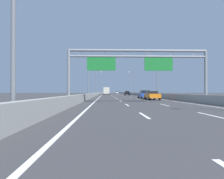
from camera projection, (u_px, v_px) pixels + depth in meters
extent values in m
plane|color=#38383A|center=(114.00, 94.00, 99.05)|extent=(260.00, 260.00, 0.00)
cube|color=white|center=(144.00, 115.00, 11.54)|extent=(0.16, 3.00, 0.01)
cube|color=white|center=(127.00, 105.00, 20.53)|extent=(0.16, 3.00, 0.01)
cube|color=white|center=(121.00, 101.00, 29.53)|extent=(0.16, 3.00, 0.01)
cube|color=white|center=(117.00, 99.00, 38.52)|extent=(0.16, 3.00, 0.01)
cube|color=white|center=(115.00, 97.00, 47.52)|extent=(0.16, 3.00, 0.01)
cube|color=white|center=(113.00, 96.00, 56.51)|extent=(0.16, 3.00, 0.01)
cube|color=white|center=(112.00, 96.00, 65.51)|extent=(0.16, 3.00, 0.01)
cube|color=white|center=(111.00, 95.00, 74.50)|extent=(0.16, 3.00, 0.01)
cube|color=white|center=(111.00, 95.00, 83.50)|extent=(0.16, 3.00, 0.01)
cube|color=white|center=(110.00, 95.00, 92.49)|extent=(0.16, 3.00, 0.01)
cube|color=white|center=(110.00, 94.00, 101.49)|extent=(0.16, 3.00, 0.01)
cube|color=white|center=(110.00, 94.00, 110.49)|extent=(0.16, 3.00, 0.01)
cube|color=white|center=(109.00, 94.00, 119.48)|extent=(0.16, 3.00, 0.01)
cube|color=white|center=(109.00, 94.00, 128.48)|extent=(0.16, 3.00, 0.01)
cube|color=white|center=(109.00, 94.00, 137.47)|extent=(0.16, 3.00, 0.01)
cube|color=white|center=(109.00, 94.00, 146.47)|extent=(0.16, 3.00, 0.01)
cube|color=white|center=(108.00, 93.00, 155.46)|extent=(0.16, 3.00, 0.01)
cube|color=white|center=(210.00, 115.00, 11.65)|extent=(0.16, 3.00, 0.01)
cube|color=white|center=(164.00, 105.00, 20.64)|extent=(0.16, 3.00, 0.01)
cube|color=white|center=(146.00, 101.00, 29.64)|extent=(0.16, 3.00, 0.01)
cube|color=white|center=(137.00, 99.00, 38.63)|extent=(0.16, 3.00, 0.01)
cube|color=white|center=(131.00, 97.00, 47.63)|extent=(0.16, 3.00, 0.01)
cube|color=white|center=(127.00, 96.00, 56.62)|extent=(0.16, 3.00, 0.01)
cube|color=white|center=(124.00, 96.00, 65.62)|extent=(0.16, 3.00, 0.01)
cube|color=white|center=(122.00, 95.00, 74.61)|extent=(0.16, 3.00, 0.01)
cube|color=white|center=(120.00, 95.00, 83.61)|extent=(0.16, 3.00, 0.01)
cube|color=white|center=(119.00, 95.00, 92.60)|extent=(0.16, 3.00, 0.01)
cube|color=white|center=(117.00, 94.00, 101.60)|extent=(0.16, 3.00, 0.01)
cube|color=white|center=(116.00, 94.00, 110.60)|extent=(0.16, 3.00, 0.01)
cube|color=white|center=(116.00, 94.00, 119.59)|extent=(0.16, 3.00, 0.01)
cube|color=white|center=(115.00, 94.00, 128.59)|extent=(0.16, 3.00, 0.01)
cube|color=white|center=(114.00, 94.00, 137.58)|extent=(0.16, 3.00, 0.01)
cube|color=white|center=(114.00, 94.00, 146.58)|extent=(0.16, 3.00, 0.01)
cube|color=white|center=(113.00, 93.00, 155.57)|extent=(0.16, 3.00, 0.01)
cube|color=white|center=(102.00, 95.00, 86.89)|extent=(0.16, 176.00, 0.01)
cube|color=white|center=(128.00, 95.00, 87.21)|extent=(0.16, 176.00, 0.01)
cube|color=#9E9E99|center=(100.00, 93.00, 108.84)|extent=(0.45, 220.00, 0.95)
cube|color=#9E9E99|center=(127.00, 93.00, 109.26)|extent=(0.45, 220.00, 0.95)
cylinder|color=gray|center=(69.00, 76.00, 25.37)|extent=(0.36, 0.36, 6.20)
cylinder|color=gray|center=(206.00, 77.00, 25.87)|extent=(0.36, 0.36, 6.20)
cylinder|color=gray|center=(138.00, 51.00, 25.65)|extent=(16.47, 0.32, 0.32)
cylinder|color=gray|center=(138.00, 56.00, 25.65)|extent=(16.47, 0.26, 0.26)
cylinder|color=gray|center=(80.00, 53.00, 25.44)|extent=(0.74, 0.10, 0.74)
cylinder|color=gray|center=(103.00, 53.00, 25.53)|extent=(0.74, 0.10, 0.74)
cylinder|color=gray|center=(126.00, 53.00, 25.61)|extent=(0.74, 0.10, 0.74)
cylinder|color=gray|center=(149.00, 54.00, 25.69)|extent=(0.74, 0.10, 0.74)
cylinder|color=gray|center=(172.00, 54.00, 25.78)|extent=(0.74, 0.10, 0.74)
cylinder|color=gray|center=(194.00, 54.00, 25.86)|extent=(0.74, 0.10, 0.74)
cube|color=#19752D|center=(101.00, 64.00, 25.51)|extent=(3.40, 0.12, 1.60)
cube|color=#19752D|center=(159.00, 64.00, 25.71)|extent=(3.40, 0.12, 1.60)
cylinder|color=slate|center=(13.00, 8.00, 8.91)|extent=(0.20, 0.20, 9.50)
cylinder|color=slate|center=(88.00, 76.00, 47.43)|extent=(0.20, 0.20, 9.50)
cylinder|color=slate|center=(93.00, 55.00, 47.51)|extent=(2.20, 0.12, 0.12)
cube|color=#F2EAC6|center=(98.00, 56.00, 47.54)|extent=(0.56, 0.28, 0.20)
cylinder|color=slate|center=(157.00, 76.00, 47.90)|extent=(0.20, 0.20, 9.50)
cylinder|color=slate|center=(152.00, 56.00, 47.91)|extent=(2.20, 0.12, 0.12)
cube|color=#F2EAC6|center=(147.00, 56.00, 47.88)|extent=(0.56, 0.28, 0.20)
cylinder|color=slate|center=(96.00, 83.00, 85.96)|extent=(0.20, 0.20, 9.50)
cylinder|color=slate|center=(99.00, 72.00, 86.04)|extent=(2.20, 0.12, 0.12)
cube|color=#F2EAC6|center=(101.00, 72.00, 86.07)|extent=(0.56, 0.28, 0.20)
cylinder|color=slate|center=(134.00, 83.00, 86.43)|extent=(0.20, 0.20, 9.50)
cylinder|color=slate|center=(131.00, 72.00, 86.44)|extent=(2.20, 0.12, 0.12)
cube|color=#F2EAC6|center=(129.00, 72.00, 86.40)|extent=(0.56, 0.28, 0.20)
cube|color=orange|center=(152.00, 96.00, 34.22)|extent=(1.75, 4.61, 0.63)
cube|color=black|center=(152.00, 92.00, 34.54)|extent=(1.54, 2.15, 0.43)
cylinder|color=black|center=(145.00, 97.00, 35.94)|extent=(0.22, 0.64, 0.64)
cylinder|color=black|center=(154.00, 97.00, 35.99)|extent=(0.22, 0.64, 0.64)
cylinder|color=black|center=(150.00, 98.00, 32.44)|extent=(0.22, 0.64, 0.64)
cylinder|color=black|center=(160.00, 98.00, 32.48)|extent=(0.22, 0.64, 0.64)
cube|color=black|center=(127.00, 93.00, 76.29)|extent=(1.76, 4.59, 0.68)
cube|color=black|center=(127.00, 92.00, 76.63)|extent=(1.55, 1.84, 0.55)
cylinder|color=black|center=(124.00, 94.00, 78.01)|extent=(0.22, 0.64, 0.64)
cylinder|color=black|center=(129.00, 94.00, 78.06)|extent=(0.22, 0.64, 0.64)
cylinder|color=black|center=(125.00, 94.00, 74.52)|extent=(0.22, 0.64, 0.64)
cylinder|color=black|center=(130.00, 94.00, 74.57)|extent=(0.22, 0.64, 0.64)
cube|color=silver|center=(117.00, 93.00, 138.42)|extent=(1.74, 4.43, 0.70)
cube|color=black|center=(117.00, 92.00, 138.13)|extent=(1.53, 1.85, 0.43)
cylinder|color=black|center=(116.00, 93.00, 140.06)|extent=(0.22, 0.64, 0.64)
cylinder|color=black|center=(118.00, 93.00, 140.11)|extent=(0.22, 0.64, 0.64)
cylinder|color=black|center=(116.00, 93.00, 136.73)|extent=(0.22, 0.64, 0.64)
cylinder|color=black|center=(118.00, 93.00, 136.78)|extent=(0.22, 0.64, 0.64)
cube|color=#2347AD|center=(144.00, 95.00, 41.79)|extent=(1.79, 4.60, 0.69)
cube|color=black|center=(144.00, 92.00, 41.45)|extent=(1.58, 2.20, 0.52)
cylinder|color=black|center=(139.00, 96.00, 43.52)|extent=(0.22, 0.64, 0.64)
cylinder|color=black|center=(146.00, 96.00, 43.56)|extent=(0.22, 0.64, 0.64)
cylinder|color=black|center=(141.00, 97.00, 40.02)|extent=(0.22, 0.64, 0.64)
cylinder|color=black|center=(150.00, 97.00, 40.06)|extent=(0.22, 0.64, 0.64)
cube|color=#194799|center=(106.00, 91.00, 92.59)|extent=(2.40, 2.25, 2.05)
cube|color=beige|center=(106.00, 91.00, 88.48)|extent=(2.40, 5.58, 2.56)
cylinder|color=black|center=(104.00, 94.00, 92.77)|extent=(0.28, 0.96, 0.96)
cylinder|color=black|center=(109.00, 94.00, 92.84)|extent=(0.28, 0.96, 0.96)
cylinder|color=black|center=(104.00, 94.00, 87.04)|extent=(0.28, 0.96, 0.96)
cylinder|color=black|center=(109.00, 94.00, 87.11)|extent=(0.28, 0.96, 0.96)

